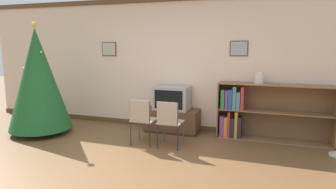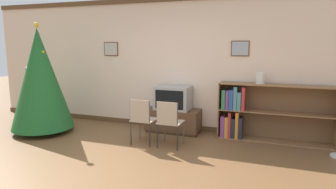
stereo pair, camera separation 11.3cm
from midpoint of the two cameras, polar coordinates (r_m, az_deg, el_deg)
The scene contains 9 objects.
ground_plane at distance 4.29m, azimuth -11.75°, elevation -14.95°, with size 24.00×24.00×0.00m, color brown.
wall_back at distance 6.24m, azimuth -0.11°, elevation 5.81°, with size 9.00×0.11×2.70m.
christmas_tree at distance 6.40m, azimuth -23.98°, elevation 2.68°, with size 1.20×1.20×2.18m.
tv_console at distance 6.08m, azimuth 0.25°, elevation -4.94°, with size 1.08×0.48×0.47m.
television at distance 5.98m, azimuth 0.24°, elevation -0.62°, with size 0.69×0.47×0.47m.
folding_chair_left at distance 5.28m, azimuth -5.58°, elevation -4.61°, with size 0.40×0.40×0.82m.
folding_chair_right at distance 5.10m, azimuth -0.43°, elevation -5.08°, with size 0.40×0.40×0.82m.
bookshelf at distance 5.79m, azimuth 15.52°, elevation -3.27°, with size 2.03×0.36×1.05m.
vase at distance 5.70m, azimuth 16.44°, elevation 3.09°, with size 0.15×0.15×0.21m.
Camera 1 is at (1.99, -3.35, 1.77)m, focal length 32.00 mm.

